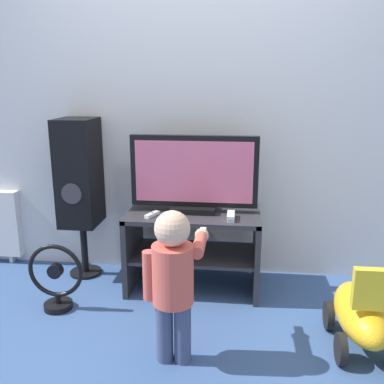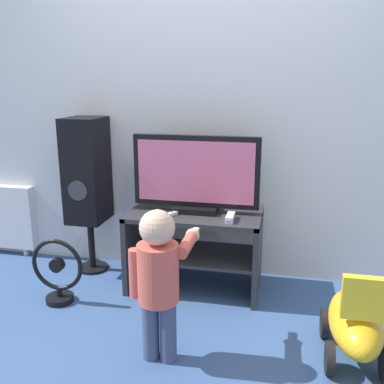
{
  "view_description": "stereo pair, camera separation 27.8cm",
  "coord_description": "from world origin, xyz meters",
  "px_view_note": "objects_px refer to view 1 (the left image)",
  "views": [
    {
      "loc": [
        0.31,
        -2.55,
        1.45
      ],
      "look_at": [
        0.0,
        0.15,
        0.73
      ],
      "focal_mm": 40.0,
      "sensor_mm": 36.0,
      "label": 1
    },
    {
      "loc": [
        0.58,
        -2.51,
        1.45
      ],
      "look_at": [
        0.0,
        0.15,
        0.73
      ],
      "focal_mm": 40.0,
      "sensor_mm": 36.0,
      "label": 2
    }
  ],
  "objects_px": {
    "game_console": "(231,216)",
    "child": "(174,275)",
    "remote_primary": "(152,215)",
    "speaker_tower": "(79,175)",
    "television": "(194,175)",
    "ride_on_toy": "(362,314)",
    "floor_fan": "(56,280)",
    "remote_secondary": "(172,215)"
  },
  "relations": [
    {
      "from": "child",
      "to": "speaker_tower",
      "type": "xyz_separation_m",
      "value": [
        -0.84,
        0.96,
        0.28
      ]
    },
    {
      "from": "floor_fan",
      "to": "ride_on_toy",
      "type": "height_order",
      "value": "ride_on_toy"
    },
    {
      "from": "remote_primary",
      "to": "child",
      "type": "relative_size",
      "value": 0.16
    },
    {
      "from": "television",
      "to": "game_console",
      "type": "relative_size",
      "value": 5.51
    },
    {
      "from": "remote_secondary",
      "to": "child",
      "type": "bearing_deg",
      "value": -80.23
    },
    {
      "from": "television",
      "to": "speaker_tower",
      "type": "bearing_deg",
      "value": 173.54
    },
    {
      "from": "television",
      "to": "speaker_tower",
      "type": "distance_m",
      "value": 0.86
    },
    {
      "from": "game_console",
      "to": "child",
      "type": "bearing_deg",
      "value": -110.62
    },
    {
      "from": "remote_primary",
      "to": "remote_secondary",
      "type": "relative_size",
      "value": 1.02
    },
    {
      "from": "remote_secondary",
      "to": "speaker_tower",
      "type": "relative_size",
      "value": 0.11
    },
    {
      "from": "remote_primary",
      "to": "ride_on_toy",
      "type": "height_order",
      "value": "remote_primary"
    },
    {
      "from": "speaker_tower",
      "to": "floor_fan",
      "type": "height_order",
      "value": "speaker_tower"
    },
    {
      "from": "television",
      "to": "child",
      "type": "height_order",
      "value": "television"
    },
    {
      "from": "remote_primary",
      "to": "child",
      "type": "height_order",
      "value": "child"
    },
    {
      "from": "television",
      "to": "floor_fan",
      "type": "distance_m",
      "value": 1.13
    },
    {
      "from": "speaker_tower",
      "to": "ride_on_toy",
      "type": "bearing_deg",
      "value": -21.8
    },
    {
      "from": "floor_fan",
      "to": "ride_on_toy",
      "type": "bearing_deg",
      "value": -6.55
    },
    {
      "from": "remote_secondary",
      "to": "floor_fan",
      "type": "xyz_separation_m",
      "value": [
        -0.71,
        -0.31,
        -0.37
      ]
    },
    {
      "from": "game_console",
      "to": "floor_fan",
      "type": "height_order",
      "value": "game_console"
    },
    {
      "from": "ride_on_toy",
      "to": "remote_primary",
      "type": "bearing_deg",
      "value": 158.31
    },
    {
      "from": "game_console",
      "to": "remote_secondary",
      "type": "height_order",
      "value": "game_console"
    },
    {
      "from": "television",
      "to": "remote_primary",
      "type": "distance_m",
      "value": 0.39
    },
    {
      "from": "remote_secondary",
      "to": "game_console",
      "type": "bearing_deg",
      "value": -3.03
    },
    {
      "from": "floor_fan",
      "to": "ride_on_toy",
      "type": "xyz_separation_m",
      "value": [
        1.84,
        -0.21,
        0.0
      ]
    },
    {
      "from": "game_console",
      "to": "remote_primary",
      "type": "xyz_separation_m",
      "value": [
        -0.53,
        0.01,
        -0.01
      ]
    },
    {
      "from": "remote_primary",
      "to": "remote_secondary",
      "type": "xyz_separation_m",
      "value": [
        0.13,
        0.01,
        0.0
      ]
    },
    {
      "from": "television",
      "to": "floor_fan",
      "type": "bearing_deg",
      "value": -152.98
    },
    {
      "from": "remote_primary",
      "to": "television",
      "type": "bearing_deg",
      "value": 27.58
    },
    {
      "from": "remote_primary",
      "to": "speaker_tower",
      "type": "distance_m",
      "value": 0.66
    },
    {
      "from": "remote_primary",
      "to": "ride_on_toy",
      "type": "bearing_deg",
      "value": -21.69
    },
    {
      "from": "remote_primary",
      "to": "remote_secondary",
      "type": "bearing_deg",
      "value": 6.49
    },
    {
      "from": "television",
      "to": "child",
      "type": "xyz_separation_m",
      "value": [
        -0.01,
        -0.86,
        -0.33
      ]
    },
    {
      "from": "remote_primary",
      "to": "speaker_tower",
      "type": "xyz_separation_m",
      "value": [
        -0.58,
        0.24,
        0.2
      ]
    },
    {
      "from": "ride_on_toy",
      "to": "television",
      "type": "bearing_deg",
      "value": 147.17
    },
    {
      "from": "game_console",
      "to": "speaker_tower",
      "type": "bearing_deg",
      "value": 167.69
    },
    {
      "from": "child",
      "to": "ride_on_toy",
      "type": "height_order",
      "value": "child"
    },
    {
      "from": "child",
      "to": "game_console",
      "type": "bearing_deg",
      "value": 69.38
    },
    {
      "from": "television",
      "to": "game_console",
      "type": "height_order",
      "value": "television"
    },
    {
      "from": "game_console",
      "to": "remote_primary",
      "type": "bearing_deg",
      "value": 179.34
    },
    {
      "from": "floor_fan",
      "to": "game_console",
      "type": "bearing_deg",
      "value": 14.46
    },
    {
      "from": "remote_secondary",
      "to": "ride_on_toy",
      "type": "xyz_separation_m",
      "value": [
        1.13,
        -0.52,
        -0.37
      ]
    },
    {
      "from": "speaker_tower",
      "to": "ride_on_toy",
      "type": "height_order",
      "value": "speaker_tower"
    }
  ]
}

